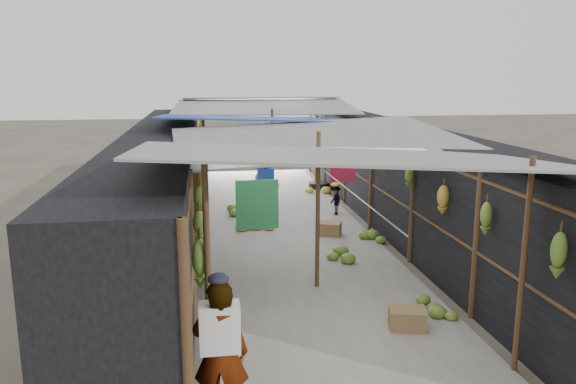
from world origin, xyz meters
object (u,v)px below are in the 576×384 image
vendor_seated (335,200)px  vendor_elderly (220,353)px  crate_near (407,319)px  shopper_blue (266,188)px  black_basin (319,185)px

vendor_seated → vendor_elderly: bearing=-26.7°
crate_near → vendor_seated: (0.49, 6.41, 0.24)m
shopper_blue → vendor_seated: size_ratio=1.87×
black_basin → shopper_blue: 3.85m
vendor_seated → black_basin: bearing=169.3°
black_basin → vendor_seated: 3.39m
black_basin → vendor_elderly: vendor_elderly is taller
crate_near → vendor_seated: 6.43m
vendor_elderly → black_basin: bearing=-97.7°
shopper_blue → crate_near: bearing=-84.8°
crate_near → shopper_blue: size_ratio=0.34×
vendor_elderly → shopper_blue: (1.39, 8.34, -0.04)m
black_basin → vendor_seated: vendor_seated is taller
crate_near → black_basin: 9.81m
vendor_elderly → shopper_blue: size_ratio=1.06×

